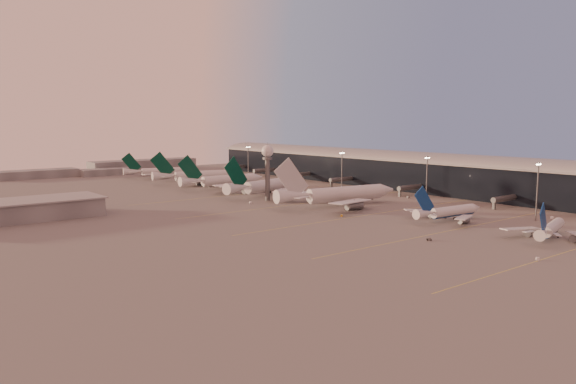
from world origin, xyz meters
TOP-DOWN VIEW (x-y plane):
  - ground at (0.00, 0.00)m, footprint 700.00×700.00m
  - taxiway_markings at (30.00, 56.00)m, footprint 180.00×185.25m
  - terminal at (107.88, 110.09)m, footprint 57.00×362.00m
  - hangar at (-120.00, 140.00)m, footprint 82.00×27.00m
  - radar_tower at (5.00, 120.00)m, footprint 6.40×6.40m
  - mast_a at (58.00, 0.00)m, footprint 3.60×0.56m
  - mast_b at (55.00, 55.00)m, footprint 3.60×0.56m
  - mast_c at (50.00, 110.00)m, footprint 3.60×0.56m
  - mast_d at (48.00, 200.00)m, footprint 3.60×0.56m
  - distant_horizon at (2.62, 325.14)m, footprint 165.00×37.50m
  - narrowbody_near at (26.87, -21.85)m, footprint 38.18×30.06m
  - narrowbody_mid at (29.06, 23.18)m, footprint 41.31×32.87m
  - widebody_white at (21.40, 82.68)m, footprint 71.49×56.88m
  - greentail_a at (16.64, 137.15)m, footprint 64.22×51.28m
  - greentail_b at (15.06, 179.75)m, footprint 60.66×48.98m
  - greentail_c at (16.46, 216.04)m, footprint 60.38×48.34m
  - greentail_d at (13.88, 267.47)m, footprint 51.11×40.74m
  - gsv_truck_a at (-7.19, -34.57)m, footprint 5.00×4.77m
  - gsv_catering_a at (67.36, -2.41)m, footprint 6.23×5.01m
  - gsv_tug_mid at (-9.91, 3.77)m, footprint 3.97×3.99m
  - gsv_truck_b at (38.87, 42.87)m, footprint 6.47×3.01m
  - gsv_truck_c at (0.83, 59.29)m, footprint 4.65×4.23m
  - gsv_catering_b at (70.48, 78.66)m, footprint 5.78×2.85m
  - gsv_truck_d at (-8.42, 116.90)m, footprint 3.56×6.16m
  - gsv_tug_hangar at (49.57, 148.36)m, footprint 4.57×3.93m

SIDE VIEW (x-z plane):
  - ground at x=0.00m, z-range 0.00..0.00m
  - taxiway_markings at x=30.00m, z-range 0.00..0.02m
  - gsv_tug_mid at x=-9.91m, z-range 0.02..1.02m
  - gsv_tug_hangar at x=49.57m, z-range 0.02..1.14m
  - gsv_truck_c at x=0.83m, z-range 0.02..1.90m
  - gsv_truck_a at x=-7.19m, z-range 0.02..2.08m
  - gsv_truck_d at x=-8.42m, z-range 0.02..2.37m
  - gsv_truck_b at x=38.87m, z-range 0.03..2.54m
  - gsv_catering_b at x=70.48m, z-range 0.00..4.70m
  - gsv_catering_a at x=67.36m, z-range 0.00..4.70m
  - narrowbody_near at x=26.87m, z-range -4.54..10.72m
  - narrowbody_mid at x=29.06m, z-range -4.80..11.34m
  - greentail_d at x=13.88m, z-range -6.14..12.84m
  - distant_horizon at x=2.62m, z-range -0.61..8.39m
  - greentail_b at x=15.06m, z-range -7.12..14.91m
  - greentail_c at x=16.46m, z-range -7.15..14.96m
  - greentail_a at x=16.64m, z-range -7.67..16.04m
  - hangar at x=-120.00m, z-range 0.07..8.57m
  - widebody_white at x=21.40m, z-range -8.25..17.01m
  - terminal at x=107.88m, z-range -1.00..22.04m
  - mast_a at x=58.00m, z-range 1.24..26.24m
  - mast_b at x=55.00m, z-range 1.24..26.24m
  - mast_c at x=50.00m, z-range 1.24..26.24m
  - mast_d at x=48.00m, z-range 1.24..26.24m
  - radar_tower at x=5.00m, z-range 5.40..36.50m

